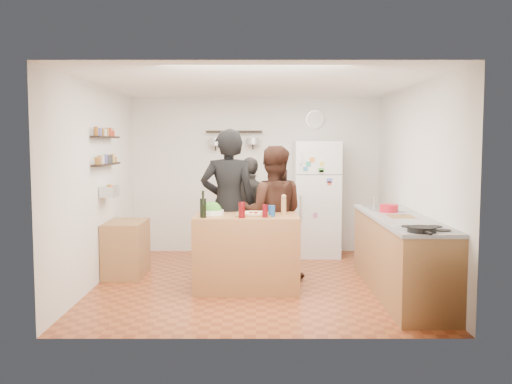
{
  "coord_description": "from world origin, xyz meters",
  "views": [
    {
      "loc": [
        0.0,
        -7.15,
        1.78
      ],
      "look_at": [
        0.0,
        0.1,
        1.15
      ],
      "focal_mm": 40.0,
      "sensor_mm": 36.0,
      "label": 1
    }
  ],
  "objects_px": {
    "prep_island": "(247,253)",
    "side_table": "(126,248)",
    "wall_clock": "(315,119)",
    "salt_canister": "(272,211)",
    "skillet": "(422,229)",
    "wine_bottle": "(203,208)",
    "pepper_mill": "(284,207)",
    "person_back": "(250,214)",
    "fridge": "(316,199)",
    "person_left": "(228,205)",
    "red_bowl": "(389,208)",
    "salad_bowl": "(212,212)",
    "counter_run": "(401,256)",
    "person_center": "(273,213)"
  },
  "relations": [
    {
      "from": "person_back",
      "to": "counter_run",
      "type": "bearing_deg",
      "value": 177.05
    },
    {
      "from": "pepper_mill",
      "to": "person_back",
      "type": "distance_m",
      "value": 1.15
    },
    {
      "from": "prep_island",
      "to": "person_center",
      "type": "bearing_deg",
      "value": 57.31
    },
    {
      "from": "fridge",
      "to": "wall_clock",
      "type": "xyz_separation_m",
      "value": [
        0.0,
        0.33,
        1.25
      ]
    },
    {
      "from": "wall_clock",
      "to": "skillet",
      "type": "bearing_deg",
      "value": -80.27
    },
    {
      "from": "counter_run",
      "to": "fridge",
      "type": "relative_size",
      "value": 1.46
    },
    {
      "from": "prep_island",
      "to": "red_bowl",
      "type": "distance_m",
      "value": 1.85
    },
    {
      "from": "red_bowl",
      "to": "salad_bowl",
      "type": "bearing_deg",
      "value": -175.19
    },
    {
      "from": "pepper_mill",
      "to": "person_left",
      "type": "bearing_deg",
      "value": 148.14
    },
    {
      "from": "pepper_mill",
      "to": "side_table",
      "type": "height_order",
      "value": "pepper_mill"
    },
    {
      "from": "pepper_mill",
      "to": "side_table",
      "type": "xyz_separation_m",
      "value": [
        -2.08,
        0.69,
        -0.64
      ]
    },
    {
      "from": "counter_run",
      "to": "red_bowl",
      "type": "height_order",
      "value": "red_bowl"
    },
    {
      "from": "person_center",
      "to": "red_bowl",
      "type": "distance_m",
      "value": 1.47
    },
    {
      "from": "wine_bottle",
      "to": "side_table",
      "type": "xyz_separation_m",
      "value": [
        -1.13,
        0.96,
        -0.66
      ]
    },
    {
      "from": "counter_run",
      "to": "wall_clock",
      "type": "relative_size",
      "value": 8.77
    },
    {
      "from": "prep_island",
      "to": "wall_clock",
      "type": "distance_m",
      "value": 3.16
    },
    {
      "from": "salt_canister",
      "to": "salad_bowl",
      "type": "bearing_deg",
      "value": 166.72
    },
    {
      "from": "wine_bottle",
      "to": "person_back",
      "type": "height_order",
      "value": "person_back"
    },
    {
      "from": "skillet",
      "to": "prep_island",
      "type": "bearing_deg",
      "value": 141.75
    },
    {
      "from": "salad_bowl",
      "to": "counter_run",
      "type": "bearing_deg",
      "value": -6.13
    },
    {
      "from": "prep_island",
      "to": "salt_canister",
      "type": "bearing_deg",
      "value": -21.8
    },
    {
      "from": "salad_bowl",
      "to": "wine_bottle",
      "type": "height_order",
      "value": "wine_bottle"
    },
    {
      "from": "person_left",
      "to": "counter_run",
      "type": "distance_m",
      "value": 2.22
    },
    {
      "from": "prep_island",
      "to": "side_table",
      "type": "relative_size",
      "value": 1.56
    },
    {
      "from": "red_bowl",
      "to": "wall_clock",
      "type": "bearing_deg",
      "value": 107.6
    },
    {
      "from": "counter_run",
      "to": "salad_bowl",
      "type": "bearing_deg",
      "value": 173.87
    },
    {
      "from": "wine_bottle",
      "to": "skillet",
      "type": "xyz_separation_m",
      "value": [
        2.21,
        -1.13,
        -0.08
      ]
    },
    {
      "from": "prep_island",
      "to": "person_back",
      "type": "bearing_deg",
      "value": 88.23
    },
    {
      "from": "prep_island",
      "to": "fridge",
      "type": "xyz_separation_m",
      "value": [
        1.06,
        2.11,
        0.45
      ]
    },
    {
      "from": "pepper_mill",
      "to": "salt_canister",
      "type": "height_order",
      "value": "pepper_mill"
    },
    {
      "from": "person_center",
      "to": "person_back",
      "type": "relative_size",
      "value": 1.1
    },
    {
      "from": "prep_island",
      "to": "wall_clock",
      "type": "bearing_deg",
      "value": 66.42
    },
    {
      "from": "salad_bowl",
      "to": "salt_canister",
      "type": "distance_m",
      "value": 0.74
    },
    {
      "from": "wine_bottle",
      "to": "wall_clock",
      "type": "distance_m",
      "value": 3.29
    },
    {
      "from": "pepper_mill",
      "to": "fridge",
      "type": "xyz_separation_m",
      "value": [
        0.61,
        2.06,
        -0.11
      ]
    },
    {
      "from": "side_table",
      "to": "salad_bowl",
      "type": "bearing_deg",
      "value": -29.92
    },
    {
      "from": "counter_run",
      "to": "skillet",
      "type": "height_order",
      "value": "skillet"
    },
    {
      "from": "salt_canister",
      "to": "skillet",
      "type": "bearing_deg",
      "value": -41.04
    },
    {
      "from": "person_left",
      "to": "side_table",
      "type": "height_order",
      "value": "person_left"
    },
    {
      "from": "skillet",
      "to": "wine_bottle",
      "type": "bearing_deg",
      "value": 152.94
    },
    {
      "from": "prep_island",
      "to": "salt_canister",
      "type": "xyz_separation_m",
      "value": [
        0.3,
        -0.12,
        0.52
      ]
    },
    {
      "from": "pepper_mill",
      "to": "person_center",
      "type": "relative_size",
      "value": 0.11
    },
    {
      "from": "pepper_mill",
      "to": "red_bowl",
      "type": "height_order",
      "value": "pepper_mill"
    },
    {
      "from": "salad_bowl",
      "to": "red_bowl",
      "type": "height_order",
      "value": "red_bowl"
    },
    {
      "from": "salad_bowl",
      "to": "person_left",
      "type": "bearing_deg",
      "value": 67.25
    },
    {
      "from": "person_left",
      "to": "pepper_mill",
      "type": "bearing_deg",
      "value": 147.24
    },
    {
      "from": "salad_bowl",
      "to": "wine_bottle",
      "type": "relative_size",
      "value": 1.28
    },
    {
      "from": "wine_bottle",
      "to": "salt_canister",
      "type": "relative_size",
      "value": 1.72
    },
    {
      "from": "person_left",
      "to": "red_bowl",
      "type": "xyz_separation_m",
      "value": [
        2.0,
        -0.24,
        -0.01
      ]
    },
    {
      "from": "salt_canister",
      "to": "person_left",
      "type": "xyz_separation_m",
      "value": [
        -0.54,
        0.6,
        0.0
      ]
    }
  ]
}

